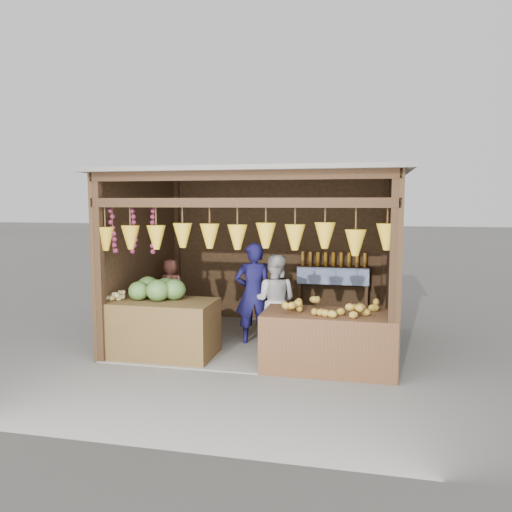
{
  "coord_description": "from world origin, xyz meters",
  "views": [
    {
      "loc": [
        1.6,
        -7.55,
        2.21
      ],
      "look_at": [
        -0.04,
        -0.1,
        1.38
      ],
      "focal_mm": 35.0,
      "sensor_mm": 36.0,
      "label": 1
    }
  ],
  "objects_px": {
    "counter_left": "(162,328)",
    "man_standing": "(253,294)",
    "woman_standing": "(275,300)",
    "vendor_seated": "(171,287)",
    "counter_right": "(329,341)"
  },
  "relations": [
    {
      "from": "counter_right",
      "to": "woman_standing",
      "type": "height_order",
      "value": "woman_standing"
    },
    {
      "from": "woman_standing",
      "to": "vendor_seated",
      "type": "height_order",
      "value": "woman_standing"
    },
    {
      "from": "woman_standing",
      "to": "counter_left",
      "type": "bearing_deg",
      "value": 36.05
    },
    {
      "from": "woman_standing",
      "to": "man_standing",
      "type": "bearing_deg",
      "value": 0.02
    },
    {
      "from": "man_standing",
      "to": "vendor_seated",
      "type": "relative_size",
      "value": 1.66
    },
    {
      "from": "man_standing",
      "to": "vendor_seated",
      "type": "distance_m",
      "value": 1.51
    },
    {
      "from": "vendor_seated",
      "to": "man_standing",
      "type": "bearing_deg",
      "value": 173.14
    },
    {
      "from": "counter_left",
      "to": "man_standing",
      "type": "xyz_separation_m",
      "value": [
        1.14,
        0.91,
        0.39
      ]
    },
    {
      "from": "woman_standing",
      "to": "vendor_seated",
      "type": "bearing_deg",
      "value": -4.63
    },
    {
      "from": "man_standing",
      "to": "vendor_seated",
      "type": "xyz_separation_m",
      "value": [
        -1.48,
        0.3,
        -0.01
      ]
    },
    {
      "from": "counter_right",
      "to": "woman_standing",
      "type": "xyz_separation_m",
      "value": [
        -0.89,
        0.93,
        0.33
      ]
    },
    {
      "from": "man_standing",
      "to": "vendor_seated",
      "type": "height_order",
      "value": "man_standing"
    },
    {
      "from": "counter_right",
      "to": "man_standing",
      "type": "distance_m",
      "value": 1.62
    },
    {
      "from": "vendor_seated",
      "to": "counter_left",
      "type": "bearing_deg",
      "value": 110.06
    },
    {
      "from": "counter_left",
      "to": "counter_right",
      "type": "bearing_deg",
      "value": -1.41
    }
  ]
}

